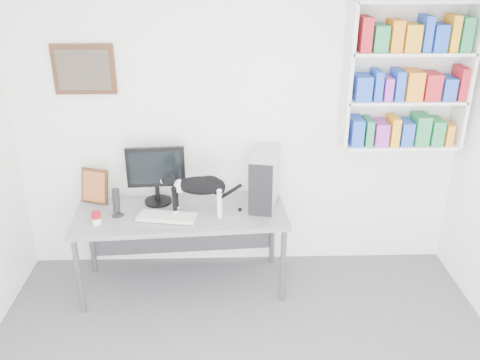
% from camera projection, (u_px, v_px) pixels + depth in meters
% --- Properties ---
extents(room, '(4.01, 4.01, 2.70)m').
position_uv_depth(room, '(249.00, 250.00, 2.71)').
color(room, '#5A5A5F').
rests_on(room, ground).
extents(bookshelf, '(1.03, 0.28, 1.24)m').
position_uv_depth(bookshelf, '(407.00, 77.00, 4.23)').
color(bookshelf, white).
rests_on(bookshelf, room).
extents(wall_art, '(0.52, 0.04, 0.42)m').
position_uv_depth(wall_art, '(84.00, 69.00, 4.25)').
color(wall_art, '#4F3019').
rests_on(wall_art, room).
extents(desk, '(1.85, 0.82, 0.75)m').
position_uv_depth(desk, '(183.00, 250.00, 4.52)').
color(desk, gray).
rests_on(desk, room).
extents(monitor, '(0.52, 0.28, 0.54)m').
position_uv_depth(monitor, '(156.00, 175.00, 4.43)').
color(monitor, black).
rests_on(monitor, desk).
extents(keyboard, '(0.52, 0.26, 0.04)m').
position_uv_depth(keyboard, '(167.00, 217.00, 4.25)').
color(keyboard, silver).
rests_on(keyboard, desk).
extents(pc_tower, '(0.31, 0.51, 0.48)m').
position_uv_depth(pc_tower, '(265.00, 179.00, 4.41)').
color(pc_tower, '#B6B6BB').
rests_on(pc_tower, desk).
extents(speaker, '(0.12, 0.12, 0.25)m').
position_uv_depth(speaker, '(116.00, 202.00, 4.27)').
color(speaker, black).
rests_on(speaker, desk).
extents(leaning_print, '(0.28, 0.19, 0.32)m').
position_uv_depth(leaning_print, '(95.00, 185.00, 4.48)').
color(leaning_print, '#4F3019').
rests_on(leaning_print, desk).
extents(soup_can, '(0.08, 0.08, 0.11)m').
position_uv_depth(soup_can, '(96.00, 218.00, 4.16)').
color(soup_can, '#9F0D16').
rests_on(soup_can, desk).
extents(cat, '(0.62, 0.21, 0.37)m').
position_uv_depth(cat, '(199.00, 195.00, 4.24)').
color(cat, black).
rests_on(cat, desk).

